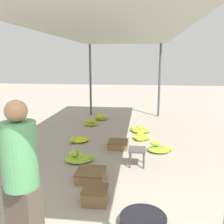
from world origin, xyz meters
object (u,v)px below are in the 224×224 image
(banana_pile_left_1, at_px, (90,123))
(stool, at_px, (137,152))
(vendor_foreground, at_px, (21,178))
(banana_pile_right_2, at_px, (142,137))
(banana_pile_left_3, at_px, (101,117))
(basin_black, at_px, (143,221))
(crate_near, at_px, (95,195))
(banana_pile_left_0, at_px, (79,157))
(banana_pile_right_1, at_px, (140,130))
(crate_far, at_px, (91,175))
(banana_pile_left_2, at_px, (79,140))
(banana_pile_right_0, at_px, (160,149))
(crate_mid, at_px, (118,144))

(banana_pile_left_1, bearing_deg, stool, -62.22)
(vendor_foreground, xyz_separation_m, stool, (1.16, 2.49, -0.60))
(vendor_foreground, bearing_deg, banana_pile_right_2, 73.41)
(banana_pile_left_1, bearing_deg, banana_pile_left_3, 73.22)
(basin_black, distance_m, crate_near, 0.85)
(banana_pile_left_0, bearing_deg, basin_black, -55.77)
(banana_pile_right_1, relative_size, crate_near, 1.73)
(stool, bearing_deg, banana_pile_left_0, 175.21)
(basin_black, height_order, crate_far, crate_far)
(banana_pile_left_0, relative_size, banana_pile_right_2, 1.26)
(banana_pile_left_1, relative_size, crate_far, 1.04)
(basin_black, relative_size, banana_pile_left_2, 1.13)
(vendor_foreground, height_order, banana_pile_left_3, vendor_foreground)
(banana_pile_right_1, bearing_deg, crate_near, -99.44)
(banana_pile_right_2, bearing_deg, banana_pile_left_0, -129.59)
(stool, relative_size, banana_pile_left_3, 0.70)
(banana_pile_right_2, height_order, crate_near, crate_near)
(banana_pile_left_1, bearing_deg, banana_pile_left_2, -88.47)
(banana_pile_right_1, bearing_deg, vendor_foreground, -103.84)
(banana_pile_left_0, xyz_separation_m, banana_pile_right_1, (1.27, 2.29, -0.01))
(banana_pile_left_2, bearing_deg, banana_pile_right_0, -12.70)
(crate_mid, bearing_deg, banana_pile_left_1, 118.67)
(basin_black, relative_size, banana_pile_right_1, 0.93)
(banana_pile_right_2, bearing_deg, banana_pile_right_1, 93.76)
(vendor_foreground, relative_size, banana_pile_right_2, 3.40)
(basin_black, bearing_deg, stool, 93.72)
(crate_far, bearing_deg, crate_mid, 79.33)
(banana_pile_left_0, height_order, banana_pile_right_2, banana_pile_left_0)
(stool, height_order, banana_pile_right_2, stool)
(crate_mid, bearing_deg, basin_black, -78.24)
(banana_pile_left_2, xyz_separation_m, crate_far, (0.75, -2.04, 0.04))
(stool, bearing_deg, banana_pile_left_2, 139.83)
(banana_pile_left_0, height_order, banana_pile_right_1, banana_pile_left_0)
(vendor_foreground, relative_size, crate_near, 4.58)
(banana_pile_left_0, bearing_deg, crate_near, -67.08)
(banana_pile_right_1, relative_size, crate_mid, 1.33)
(banana_pile_right_0, bearing_deg, crate_near, -116.13)
(stool, relative_size, banana_pile_right_0, 0.58)
(banana_pile_right_0, height_order, banana_pile_right_1, banana_pile_right_0)
(crate_far, bearing_deg, crate_near, -72.93)
(banana_pile_left_0, distance_m, banana_pile_right_0, 1.90)
(basin_black, relative_size, banana_pile_left_0, 0.94)
(stool, bearing_deg, crate_far, -137.10)
(banana_pile_left_1, distance_m, banana_pile_left_2, 1.72)
(banana_pile_left_1, xyz_separation_m, crate_near, (1.00, -4.43, 0.03))
(vendor_foreground, height_order, banana_pile_right_0, vendor_foreground)
(banana_pile_right_0, xyz_separation_m, banana_pile_right_2, (-0.43, 0.86, -0.00))
(banana_pile_left_0, height_order, banana_pile_left_1, banana_pile_left_0)
(basin_black, xyz_separation_m, banana_pile_left_1, (-1.71, 4.90, 0.02))
(banana_pile_right_1, height_order, crate_mid, banana_pile_right_1)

